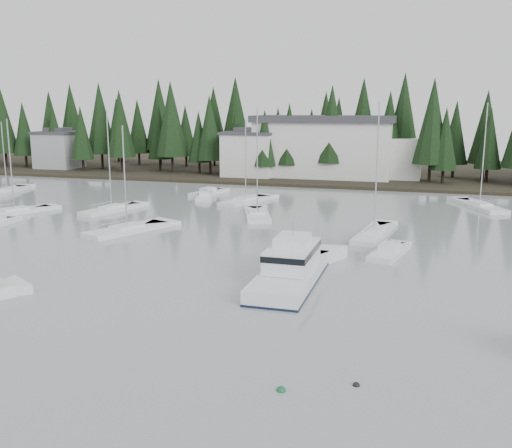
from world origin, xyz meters
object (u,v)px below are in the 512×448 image
Objects in this scene: cabin_cruiser_center at (291,271)px; sailboat_2 at (479,207)px; house_west at (250,153)px; runabout_1 at (389,254)px; runabout_4 at (205,198)px; sailboat_9 at (127,231)px; runabout_3 at (208,193)px; sailboat_5 at (15,213)px; sailboat_8 at (257,216)px; house_far_west at (59,149)px; sailboat_0 at (112,211)px; sailboat_3 at (374,235)px; sailboat_1 at (7,193)px; sailboat_4 at (246,202)px.

cabin_cruiser_center is 41.60m from sailboat_2.
house_west is 1.35× the size of runabout_1.
runabout_1 is at bearing -149.10° from runabout_4.
runabout_3 is at bearing 26.01° from sailboat_9.
sailboat_8 is at bearing -50.80° from sailboat_5.
house_far_west is 0.63× the size of sailboat_8.
sailboat_3 is at bearing -82.99° from sailboat_0.
house_west is 24.63m from runabout_4.
runabout_1 is at bearing 137.82° from sailboat_2.
sailboat_1 is at bearing -137.19° from house_west.
sailboat_2 is (44.50, 16.28, -0.00)m from sailboat_0.
cabin_cruiser_center is at bearing -135.63° from sailboat_1.
sailboat_3 is at bearing -112.43° from sailboat_4.
cabin_cruiser_center is 1.11× the size of sailboat_1.
sailboat_1 reaches higher than house_west.
sailboat_4 is at bearing 75.71° from sailboat_2.
house_west is 0.68× the size of sailboat_2.
sailboat_2 is at bearing -63.29° from sailboat_4.
sailboat_4 is at bearing 5.26° from sailboat_8.
sailboat_9 is at bearing 102.38° from sailboat_2.
house_far_west is at bearing 78.26° from sailboat_4.
sailboat_2 is 1.18× the size of sailboat_4.
sailboat_5 is (-43.50, -0.46, -0.01)m from sailboat_3.
sailboat_2 is 45.14m from sailboat_9.
sailboat_0 reaches higher than sailboat_5.
house_far_west is at bearing 177.27° from house_west.
runabout_1 is (27.03, -1.76, 0.08)m from sailboat_9.
sailboat_3 is at bearing -57.45° from house_west.
house_west reaches higher than runabout_1.
sailboat_8 reaches higher than cabin_cruiser_center.
sailboat_9 is 1.64× the size of runabout_1.
cabin_cruiser_center is 1.74× the size of runabout_3.
sailboat_4 is at bearing 6.68° from sailboat_9.
runabout_1 and runabout_4 have the same top height.
sailboat_0 is 0.97× the size of sailboat_8.
house_far_west is 0.61× the size of sailboat_2.
house_west is 0.81× the size of sailboat_4.
sailboat_3 is (56.49, -13.61, 0.03)m from sailboat_1.
cabin_cruiser_center is at bearing 158.42° from runabout_1.
sailboat_8 reaches higher than sailboat_4.
house_far_west is at bearing 64.41° from sailboat_3.
sailboat_2 is 23.73m from sailboat_3.
house_west is at bearing 4.73° from sailboat_0.
sailboat_8 is (4.48, -9.37, 0.02)m from sailboat_4.
sailboat_4 is (37.63, 2.14, 0.01)m from sailboat_1.
runabout_1 is at bearing -71.16° from sailboat_9.
runabout_1 is at bearing -33.26° from cabin_cruiser_center.
runabout_1 is at bearing -94.21° from sailboat_0.
sailboat_5 is (12.98, -14.07, 0.02)m from sailboat_1.
house_west is 0.73× the size of sailboat_0.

